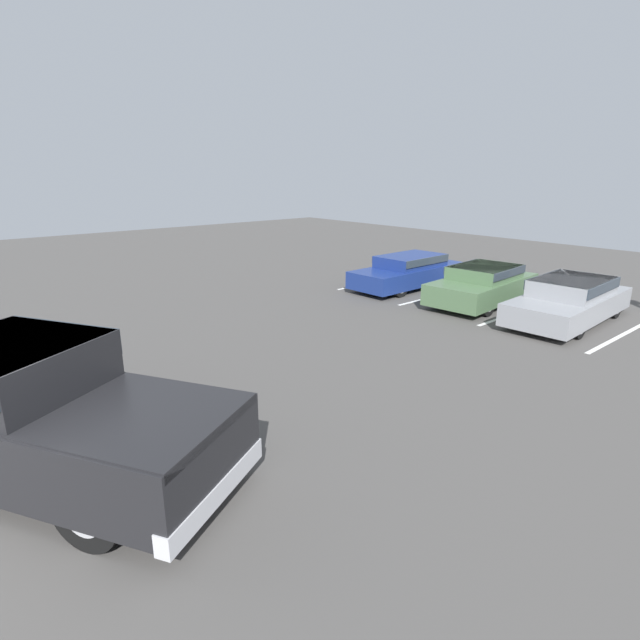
{
  "coord_description": "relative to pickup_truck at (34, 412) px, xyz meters",
  "views": [
    {
      "loc": [
        6.89,
        -0.04,
        4.1
      ],
      "look_at": [
        -1.06,
        6.69,
        1.0
      ],
      "focal_mm": 28.0,
      "sensor_mm": 36.0,
      "label": 1
    }
  ],
  "objects": [
    {
      "name": "stall_stripe_a",
      "position": [
        -5.83,
        12.96,
        -0.96
      ],
      "size": [
        0.12,
        4.13,
        0.01
      ],
      "primitive_type": "cube",
      "color": "white",
      "rests_on": "ground_plane"
    },
    {
      "name": "stall_stripe_c",
      "position": [
        -0.02,
        12.96,
        -0.96
      ],
      "size": [
        0.12,
        4.13,
        0.01
      ],
      "primitive_type": "cube",
      "color": "white",
      "rests_on": "ground_plane"
    },
    {
      "name": "stall_stripe_d",
      "position": [
        2.88,
        12.96,
        -0.96
      ],
      "size": [
        0.12,
        4.13,
        0.01
      ],
      "primitive_type": "cube",
      "color": "white",
      "rests_on": "ground_plane"
    },
    {
      "name": "stall_stripe_b",
      "position": [
        -2.93,
        12.96,
        -0.96
      ],
      "size": [
        0.12,
        4.13,
        0.01
      ],
      "primitive_type": "cube",
      "color": "white",
      "rests_on": "ground_plane"
    },
    {
      "name": "parked_sedan_a",
      "position": [
        -4.44,
        13.15,
        -0.33
      ],
      "size": [
        1.86,
        4.8,
        1.19
      ],
      "rotation": [
        0.0,
        0.0,
        -1.54
      ],
      "color": "navy",
      "rests_on": "ground_plane"
    },
    {
      "name": "parked_sedan_c",
      "position": [
        1.34,
        13.23,
        -0.31
      ],
      "size": [
        2.09,
        4.83,
        1.23
      ],
      "rotation": [
        0.0,
        0.0,
        -1.52
      ],
      "color": "gray",
      "rests_on": "ground_plane"
    },
    {
      "name": "parked_sedan_b",
      "position": [
        -1.35,
        13.09,
        -0.3
      ],
      "size": [
        2.21,
        4.35,
        1.23
      ],
      "rotation": [
        0.0,
        0.0,
        -1.48
      ],
      "color": "#4C6B47",
      "rests_on": "ground_plane"
    },
    {
      "name": "pickup_truck",
      "position": [
        0.0,
        0.0,
        0.0
      ],
      "size": [
        6.04,
        4.7,
        1.94
      ],
      "rotation": [
        0.0,
        0.0,
        0.52
      ],
      "color": "black",
      "rests_on": "ground_plane"
    }
  ]
}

